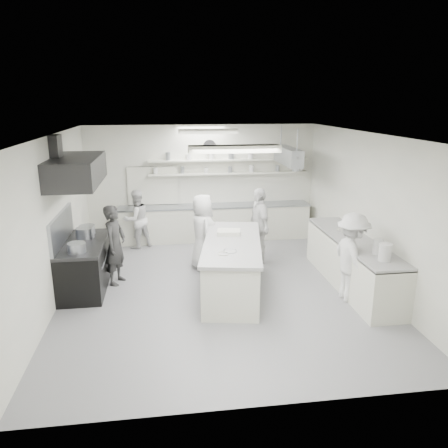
{
  "coord_description": "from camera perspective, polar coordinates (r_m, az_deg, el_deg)",
  "views": [
    {
      "loc": [
        -1.0,
        -7.89,
        3.6
      ],
      "look_at": [
        0.18,
        0.6,
        1.16
      ],
      "focal_mm": 34.95,
      "sensor_mm": 36.0,
      "label": 1
    }
  ],
  "objects": [
    {
      "name": "wall_front",
      "position": [
        4.97,
        4.47,
        -9.13
      ],
      "size": [
        6.0,
        0.04,
        3.0
      ],
      "primitive_type": "cube",
      "color": "silver",
      "rests_on": "floor"
    },
    {
      "name": "cook_island_right",
      "position": [
        9.92,
        4.6,
        -0.18
      ],
      "size": [
        0.54,
        1.05,
        1.72
      ],
      "primitive_type": "imported",
      "rotation": [
        0.0,
        0.0,
        -1.45
      ],
      "color": "silver",
      "rests_on": "floor"
    },
    {
      "name": "wall_back",
      "position": [
        11.63,
        -2.87,
        5.46
      ],
      "size": [
        6.0,
        0.04,
        3.0
      ],
      "primitive_type": "cube",
      "color": "silver",
      "rests_on": "floor"
    },
    {
      "name": "wall_left",
      "position": [
        8.41,
        -21.42,
        0.32
      ],
      "size": [
        0.04,
        7.0,
        3.0
      ],
      "primitive_type": "cube",
      "color": "silver",
      "rests_on": "floor"
    },
    {
      "name": "cook_island_left",
      "position": [
        9.53,
        -2.81,
        -1.02
      ],
      "size": [
        0.67,
        0.9,
        1.66
      ],
      "primitive_type": "imported",
      "rotation": [
        0.0,
        0.0,
        1.76
      ],
      "color": "silver",
      "rests_on": "floor"
    },
    {
      "name": "pot_rack",
      "position": [
        10.8,
        8.36,
        8.81
      ],
      "size": [
        0.3,
        1.6,
        0.4
      ],
      "primitive_type": "cube",
      "color": "#9498A3",
      "rests_on": "ceiling"
    },
    {
      "name": "light_fixture_front",
      "position": [
        6.21,
        1.39,
        9.8
      ],
      "size": [
        1.3,
        0.25,
        0.1
      ],
      "primitive_type": "cube",
      "color": "beige",
      "rests_on": "ceiling"
    },
    {
      "name": "wall_right",
      "position": [
        9.09,
        18.43,
        1.71
      ],
      "size": [
        0.04,
        7.0,
        3.0
      ],
      "primitive_type": "cube",
      "color": "silver",
      "rests_on": "floor"
    },
    {
      "name": "bowl_island_b",
      "position": [
        7.6,
        -0.12,
        -4.09
      ],
      "size": [
        0.21,
        0.21,
        0.06
      ],
      "primitive_type": "imported",
      "rotation": [
        0.0,
        0.0,
        -0.03
      ],
      "color": "beige",
      "rests_on": "prep_island"
    },
    {
      "name": "floor",
      "position": [
        8.73,
        -0.66,
        -8.51
      ],
      "size": [
        6.0,
        7.0,
        0.02
      ],
      "primitive_type": "cube",
      "color": "gray",
      "rests_on": "ground"
    },
    {
      "name": "exhaust_hood",
      "position": [
        8.54,
        -18.77,
        6.64
      ],
      "size": [
        0.85,
        2.0,
        0.5
      ],
      "primitive_type": "cube",
      "color": "#28282A",
      "rests_on": "wall_left"
    },
    {
      "name": "back_counter",
      "position": [
        11.6,
        -1.19,
        0.18
      ],
      "size": [
        5.0,
        0.6,
        0.92
      ],
      "primitive_type": "cube",
      "color": "beige",
      "rests_on": "floor"
    },
    {
      "name": "cook_stove",
      "position": [
        8.98,
        -14.04,
        -2.68
      ],
      "size": [
        0.57,
        0.69,
        1.62
      ],
      "primitive_type": "imported",
      "rotation": [
        0.0,
        0.0,
        1.22
      ],
      "color": "#2C2C2C",
      "rests_on": "floor"
    },
    {
      "name": "shelf_upper",
      "position": [
        11.49,
        0.66,
        8.38
      ],
      "size": [
        4.2,
        0.26,
        0.04
      ],
      "primitive_type": "cube",
      "color": "beige",
      "rests_on": "wall_back"
    },
    {
      "name": "cook_back",
      "position": [
        11.1,
        -11.36,
        0.64
      ],
      "size": [
        0.91,
        0.86,
        1.48
      ],
      "primitive_type": "imported",
      "rotation": [
        0.0,
        0.0,
        -2.57
      ],
      "color": "silver",
      "rests_on": "floor"
    },
    {
      "name": "shelf_lower",
      "position": [
        11.54,
        0.66,
        6.66
      ],
      "size": [
        4.2,
        0.26,
        0.04
      ],
      "primitive_type": "cube",
      "color": "beige",
      "rests_on": "wall_back"
    },
    {
      "name": "stove_pot",
      "position": [
        9.09,
        -17.74,
        -1.25
      ],
      "size": [
        0.35,
        0.35,
        0.26
      ],
      "primitive_type": "cylinder",
      "color": "#9498A3",
      "rests_on": "stove"
    },
    {
      "name": "light_fixture_rear",
      "position": [
        9.77,
        -2.08,
        12.01
      ],
      "size": [
        1.3,
        0.25,
        0.1
      ],
      "primitive_type": "cube",
      "color": "beige",
      "rests_on": "ceiling"
    },
    {
      "name": "pass_through_window",
      "position": [
        11.58,
        -9.3,
        4.98
      ],
      "size": [
        1.3,
        0.04,
        1.0
      ],
      "primitive_type": "cube",
      "color": "black",
      "rests_on": "wall_back"
    },
    {
      "name": "wall_clock",
      "position": [
        11.47,
        -1.91,
        10.13
      ],
      "size": [
        0.32,
        0.05,
        0.32
      ],
      "primitive_type": "cylinder",
      "rotation": [
        1.57,
        0.0,
        0.0
      ],
      "color": "silver",
      "rests_on": "wall_back"
    },
    {
      "name": "right_counter",
      "position": [
        9.07,
        16.42,
        -4.97
      ],
      "size": [
        0.74,
        3.3,
        0.94
      ],
      "primitive_type": "cube",
      "color": "beige",
      "rests_on": "floor"
    },
    {
      "name": "ceiling",
      "position": [
        7.98,
        -0.73,
        11.66
      ],
      "size": [
        6.0,
        7.0,
        0.02
      ],
      "primitive_type": "cube",
      "color": "silver",
      "rests_on": "wall_back"
    },
    {
      "name": "prep_island",
      "position": [
        8.47,
        1.06,
        -5.69
      ],
      "size": [
        1.43,
        2.76,
        0.97
      ],
      "primitive_type": "cube",
      "rotation": [
        0.0,
        0.0,
        -0.18
      ],
      "color": "beige",
      "rests_on": "floor"
    },
    {
      "name": "cook_right",
      "position": [
        8.3,
        16.37,
        -4.23
      ],
      "size": [
        0.67,
        1.11,
        1.67
      ],
      "primitive_type": "imported",
      "rotation": [
        0.0,
        0.0,
        1.62
      ],
      "color": "silver",
      "rests_on": "floor"
    },
    {
      "name": "bowl_island_a",
      "position": [
        7.75,
        0.79,
        -3.72
      ],
      "size": [
        0.29,
        0.29,
        0.06
      ],
      "primitive_type": "imported",
      "rotation": [
        0.0,
        0.0,
        -0.23
      ],
      "color": "#9498A3",
      "rests_on": "prep_island"
    },
    {
      "name": "bowl_right",
      "position": [
        9.46,
        15.34,
        -0.84
      ],
      "size": [
        0.31,
        0.31,
        0.06
      ],
      "primitive_type": "imported",
      "rotation": [
        0.0,
        0.0,
        0.39
      ],
      "color": "beige",
      "rests_on": "right_counter"
    },
    {
      "name": "stove",
      "position": [
        9.01,
        -17.7,
        -5.35
      ],
      "size": [
        0.8,
        1.8,
        0.9
      ],
      "primitive_type": "cube",
      "color": "black",
      "rests_on": "floor"
    }
  ]
}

